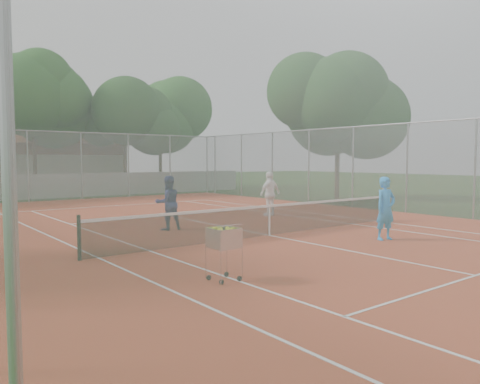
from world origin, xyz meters
TOP-DOWN VIEW (x-y plane):
  - ground at (0.00, 0.00)m, footprint 120.00×120.00m
  - court_pad at (0.00, 0.00)m, footprint 18.00×34.00m
  - court_lines at (0.00, 0.00)m, footprint 10.98×23.78m
  - tennis_net at (0.00, 0.00)m, footprint 11.88×0.10m
  - perimeter_fence at (0.00, 0.00)m, footprint 18.00×34.00m
  - boundary_wall at (0.00, 19.00)m, footprint 26.00×0.30m
  - clubhouse at (-2.00, 29.00)m, footprint 16.40×9.00m
  - tropical_trees at (0.00, 22.00)m, footprint 29.00×19.00m
  - player_near at (2.20, -2.68)m, footprint 0.75×0.56m
  - player_far_left at (-1.94, 2.96)m, footprint 0.96×0.78m
  - player_far_right at (3.40, 3.83)m, footprint 1.13×0.55m
  - ball_hopper at (-4.33, -3.60)m, footprint 0.65×0.65m

SIDE VIEW (x-z plane):
  - ground at x=0.00m, z-range 0.00..0.00m
  - court_pad at x=0.00m, z-range 0.00..0.02m
  - court_lines at x=0.00m, z-range 0.02..0.03m
  - tennis_net at x=0.00m, z-range 0.02..1.00m
  - ball_hopper at x=-4.33m, z-range 0.02..1.17m
  - boundary_wall at x=0.00m, z-range 0.00..1.50m
  - player_far_left at x=-1.94m, z-range 0.02..1.85m
  - player_near at x=2.20m, z-range 0.02..1.88m
  - player_far_right at x=3.40m, z-range 0.02..1.89m
  - perimeter_fence at x=0.00m, z-range 0.00..4.00m
  - clubhouse at x=-2.00m, z-range 0.00..4.40m
  - tropical_trees at x=0.00m, z-range 0.00..10.00m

